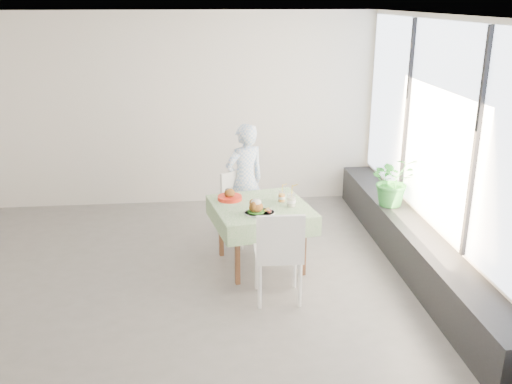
{
  "coord_description": "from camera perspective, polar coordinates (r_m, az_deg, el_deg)",
  "views": [
    {
      "loc": [
        0.4,
        -5.78,
        2.96
      ],
      "look_at": [
        1.02,
        0.26,
        0.88
      ],
      "focal_mm": 40.0,
      "sensor_mm": 36.0,
      "label": 1
    }
  ],
  "objects": [
    {
      "name": "main_dish",
      "position": [
        6.15,
        0.17,
        -1.7
      ],
      "size": [
        0.33,
        0.33,
        0.17
      ],
      "color": "white",
      "rests_on": "cafe_table"
    },
    {
      "name": "chair_near",
      "position": [
        5.88,
        2.21,
        -7.95
      ],
      "size": [
        0.49,
        0.49,
        1.0
      ],
      "color": "white",
      "rests_on": "ground"
    },
    {
      "name": "window_pane",
      "position": [
        6.46,
        17.78,
        6.28
      ],
      "size": [
        0.01,
        4.8,
        2.18
      ],
      "primitive_type": "cube",
      "color": "#D1E0F9",
      "rests_on": "ground"
    },
    {
      "name": "second_dish",
      "position": [
        6.59,
        -2.64,
        -0.45
      ],
      "size": [
        0.28,
        0.28,
        0.13
      ],
      "color": "red",
      "rests_on": "cafe_table"
    },
    {
      "name": "chair_far",
      "position": [
        7.25,
        -1.28,
        -2.87
      ],
      "size": [
        0.58,
        0.58,
        0.89
      ],
      "color": "white",
      "rests_on": "ground"
    },
    {
      "name": "juice_cup_lemonade",
      "position": [
        6.38,
        3.54,
        -0.86
      ],
      "size": [
        0.11,
        0.11,
        0.3
      ],
      "color": "white",
      "rests_on": "cafe_table"
    },
    {
      "name": "potted_plant",
      "position": [
        7.23,
        13.57,
        1.13
      ],
      "size": [
        0.59,
        0.52,
        0.64
      ],
      "primitive_type": "imported",
      "rotation": [
        0.0,
        0.0,
        0.04
      ],
      "color": "#297B38",
      "rests_on": "window_ledge"
    },
    {
      "name": "wall_right",
      "position": [
        6.53,
        17.8,
        4.14
      ],
      "size": [
        0.02,
        5.0,
        2.8
      ],
      "primitive_type": "cube",
      "color": "white",
      "rests_on": "ground"
    },
    {
      "name": "floor",
      "position": [
        6.51,
        -8.87,
        -8.43
      ],
      "size": [
        6.0,
        6.0,
        0.0
      ],
      "primitive_type": "plane",
      "color": "#63615E",
      "rests_on": "ground"
    },
    {
      "name": "diner",
      "position": [
        7.24,
        -1.12,
        1.08
      ],
      "size": [
        0.65,
        0.56,
        1.49
      ],
      "primitive_type": "imported",
      "rotation": [
        0.0,
        0.0,
        3.6
      ],
      "color": "#90B5E6",
      "rests_on": "ground"
    },
    {
      "name": "juice_cup_orange",
      "position": [
        6.53,
        2.59,
        -0.49
      ],
      "size": [
        0.09,
        0.09,
        0.24
      ],
      "color": "white",
      "rests_on": "cafe_table"
    },
    {
      "name": "cafe_table",
      "position": [
        6.53,
        0.48,
        -3.63
      ],
      "size": [
        1.22,
        1.22,
        0.74
      ],
      "color": "brown",
      "rests_on": "ground"
    },
    {
      "name": "wall_front",
      "position": [
        3.66,
        -11.67,
        -6.84
      ],
      "size": [
        6.0,
        0.02,
        2.8
      ],
      "primitive_type": "cube",
      "color": "white",
      "rests_on": "ground"
    },
    {
      "name": "wall_back",
      "position": [
        8.44,
        -8.61,
        8.02
      ],
      "size": [
        6.0,
        0.02,
        2.8
      ],
      "primitive_type": "cube",
      "color": "white",
      "rests_on": "ground"
    },
    {
      "name": "ceiling",
      "position": [
        5.8,
        -10.31,
        17.0
      ],
      "size": [
        6.0,
        6.0,
        0.0
      ],
      "primitive_type": "plane",
      "rotation": [
        3.14,
        0.0,
        0.0
      ],
      "color": "white",
      "rests_on": "ground"
    },
    {
      "name": "window_ledge",
      "position": [
        6.82,
        15.3,
        -5.24
      ],
      "size": [
        0.4,
        4.8,
        0.5
      ],
      "primitive_type": "cube",
      "color": "black",
      "rests_on": "ground"
    }
  ]
}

